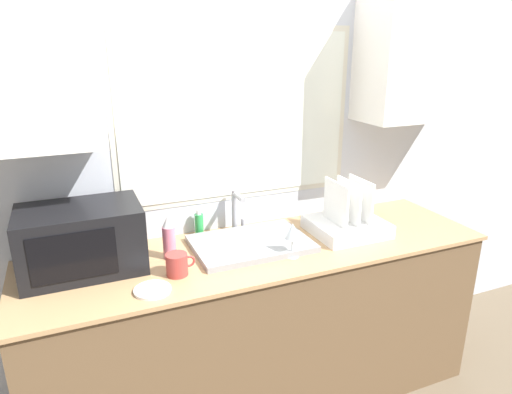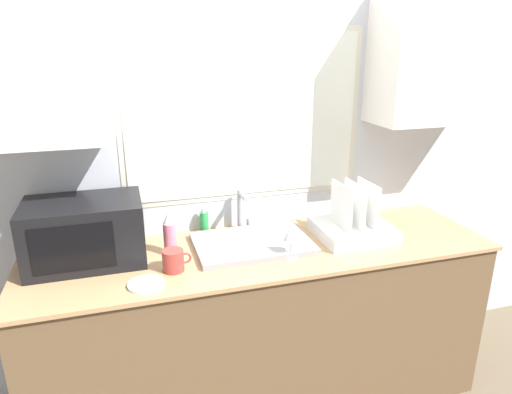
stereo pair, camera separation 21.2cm
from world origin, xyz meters
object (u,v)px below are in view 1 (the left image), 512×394
Objects in this scene: faucet at (237,208)px; soap_bottle at (199,224)px; microwave at (82,239)px; dish_rack at (347,222)px; spray_bottle at (169,238)px; wine_glass at (293,232)px; mug_near_sink at (177,264)px.

faucet is 0.21m from soap_bottle.
soap_bottle is at bearing 171.72° from faucet.
microwave is at bearing -163.10° from soap_bottle.
faucet is at bearing 154.87° from dish_rack.
microwave is at bearing 174.99° from spray_bottle.
faucet is 1.60× the size of soap_bottle.
dish_rack is 0.43m from wine_glass.
microwave is at bearing -169.33° from faucet.
spray_bottle is at bearing 87.85° from mug_near_sink.
wine_glass is at bearing -52.05° from soap_bottle.
spray_bottle is at bearing 158.11° from wine_glass.
dish_rack reaches higher than spray_bottle.
faucet is 0.79m from microwave.
soap_bottle is 0.44m from mug_near_sink.
faucet reaches higher than spray_bottle.
spray_bottle reaches higher than soap_bottle.
faucet is at bearing 41.08° from mug_near_sink.
mug_near_sink is at bearing -92.15° from spray_bottle.
faucet reaches higher than wine_glass.
faucet is at bearing 108.27° from wine_glass.
wine_glass is at bearing -159.98° from dish_rack.
microwave reaches higher than soap_bottle.
dish_rack is at bearing 20.02° from wine_glass.
faucet is 0.55m from mug_near_sink.
wine_glass is at bearing -3.88° from mug_near_sink.
dish_rack is at bearing 6.61° from mug_near_sink.
wine_glass is at bearing -71.73° from faucet.
faucet is 0.61× the size of dish_rack.
spray_bottle is (-0.40, -0.18, -0.03)m from faucet.
faucet is 1.75× the size of mug_near_sink.
mug_near_sink is at bearing -118.52° from soap_bottle.
wine_glass is (0.33, -0.42, 0.06)m from soap_bottle.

